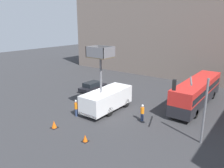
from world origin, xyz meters
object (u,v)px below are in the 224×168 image
Objects in this scene: road_worker_near_truck at (76,108)px; road_worker_directing at (142,113)px; traffic_cone_near_truck at (85,138)px; utility_truck at (107,98)px; traffic_light_pole at (193,100)px; traffic_cone_mid_road at (54,125)px; city_bus at (197,91)px; parked_car_curbside at (93,86)px.

road_worker_near_truck reaches higher than road_worker_directing.
road_worker_near_truck is 3.07× the size of traffic_cone_near_truck.
utility_truck is 1.32× the size of traffic_light_pole.
road_worker_near_truck is at bearing 94.68° from traffic_cone_mid_road.
road_worker_near_truck is (-9.47, -11.18, -0.93)m from city_bus.
traffic_cone_mid_road is (-6.04, -6.55, -0.55)m from road_worker_directing.
road_worker_directing is 8.93m from traffic_cone_mid_road.
road_worker_directing is 2.46× the size of traffic_cone_mid_road.
parked_car_curbside is at bearing 91.74° from road_worker_directing.
utility_truck is 3.96× the size of road_worker_near_truck.
utility_truck reaches higher than parked_car_curbside.
traffic_light_pole reaches higher than city_bus.
traffic_cone_mid_road is at bearing -60.67° from road_worker_near_truck.
traffic_cone_near_truck is 0.85× the size of traffic_cone_mid_road.
traffic_light_pole is 1.26× the size of parked_car_curbside.
utility_truck is 6.73m from traffic_cone_mid_road.
utility_truck is at bearing -36.40° from parked_car_curbside.
traffic_light_pole is at bearing -6.07° from utility_truck.
road_worker_near_truck is 0.42× the size of parked_car_curbside.
road_worker_directing is (4.59, 0.10, -0.72)m from utility_truck.
parked_car_curbside reaches higher than traffic_cone_near_truck.
road_worker_near_truck is 5.57m from traffic_cone_near_truck.
road_worker_near_truck is at bearing 142.17° from road_worker_directing.
traffic_light_pole is at bearing -148.84° from city_bus.
road_worker_directing is at bearing -22.90° from parked_car_curbside.
road_worker_near_truck is 3.33m from traffic_cone_mid_road.
road_worker_directing is 2.91× the size of traffic_cone_near_truck.
parked_car_curbside is at bearing 160.39° from traffic_light_pole.
traffic_cone_mid_road is (-4.17, 0.04, 0.06)m from traffic_cone_near_truck.
traffic_light_pole is 17.61m from parked_car_curbside.
city_bus is 14.63m from parked_car_curbside.
city_bus reaches higher than parked_car_curbside.
traffic_light_pole is 12.12m from road_worker_near_truck.
traffic_cone_mid_road is 12.30m from parked_car_curbside.
utility_truck is 11.13m from city_bus.
utility_truck is 3.68m from road_worker_near_truck.
road_worker_near_truck is (-1.72, -3.19, -0.66)m from utility_truck.
utility_truck is 10.16m from traffic_light_pole.
city_bus is 15.41m from traffic_cone_near_truck.
utility_truck reaches higher than traffic_light_pole.
parked_car_curbside is (-6.47, 4.77, -0.91)m from utility_truck.
traffic_cone_near_truck is at bearing 178.84° from city_bus.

